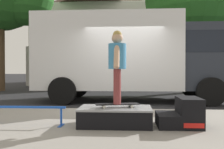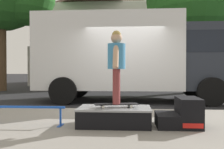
{
  "view_description": "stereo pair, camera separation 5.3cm",
  "coord_description": "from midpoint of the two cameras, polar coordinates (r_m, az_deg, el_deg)",
  "views": [
    {
      "loc": [
        0.16,
        -7.19,
        1.12
      ],
      "look_at": [
        -0.26,
        -0.92,
        1.01
      ],
      "focal_mm": 41.57,
      "sensor_mm": 36.0,
      "label": 1
    },
    {
      "loc": [
        0.22,
        -7.19,
        1.12
      ],
      "look_at": [
        -0.26,
        -0.92,
        1.01
      ],
      "focal_mm": 41.57,
      "sensor_mm": 36.0,
      "label": 2
    }
  ],
  "objects": [
    {
      "name": "ground_plane",
      "position": [
        7.28,
        2.84,
        -7.88
      ],
      "size": [
        140.0,
        140.0,
        0.0
      ],
      "primitive_type": "plane",
      "color": "black"
    },
    {
      "name": "sidewalk_slab",
      "position": [
        4.33,
        1.76,
        -13.2
      ],
      "size": [
        50.0,
        5.0,
        0.12
      ],
      "primitive_type": "cube",
      "color": "gray",
      "rests_on": "ground"
    },
    {
      "name": "skate_box",
      "position": [
        4.73,
        0.87,
        -9.04
      ],
      "size": [
        1.3,
        0.8,
        0.33
      ],
      "color": "black",
      "rests_on": "sidewalk_slab"
    },
    {
      "name": "kicker_ramp",
      "position": [
        4.8,
        15.37,
        -8.5
      ],
      "size": [
        0.75,
        0.73,
        0.51
      ],
      "color": "black",
      "rests_on": "sidewalk_slab"
    },
    {
      "name": "grind_rail",
      "position": [
        4.99,
        -18.2,
        -7.57
      ],
      "size": [
        1.45,
        0.28,
        0.35
      ],
      "color": "blue",
      "rests_on": "sidewalk_slab"
    },
    {
      "name": "skateboard",
      "position": [
        4.68,
        1.31,
        -6.57
      ],
      "size": [
        0.81,
        0.38,
        0.07
      ],
      "color": "black",
      "rests_on": "skate_box"
    },
    {
      "name": "skater_kid",
      "position": [
        4.64,
        1.32,
        3.06
      ],
      "size": [
        0.32,
        0.67,
        1.31
      ],
      "color": "brown",
      "rests_on": "skateboard"
    },
    {
      "name": "box_truck",
      "position": [
        9.41,
        5.49,
        4.5
      ],
      "size": [
        6.91,
        2.63,
        3.05
      ],
      "color": "white",
      "rests_on": "ground"
    },
    {
      "name": "street_tree_neighbour",
      "position": [
        14.11,
        18.78,
        14.62
      ],
      "size": [
        5.2,
        4.73,
        6.98
      ],
      "color": "brown",
      "rests_on": "ground"
    },
    {
      "name": "house_behind",
      "position": [
        22.34,
        -2.95,
        8.99
      ],
      "size": [
        9.54,
        8.22,
        8.4
      ],
      "color": "silver",
      "rests_on": "ground"
    }
  ]
}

